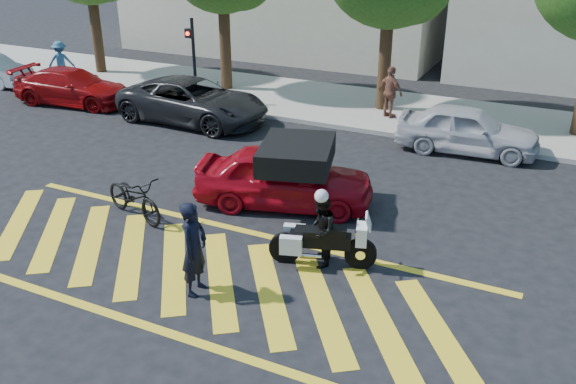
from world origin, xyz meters
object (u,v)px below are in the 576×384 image
at_px(red_convertible, 284,177).
at_px(parked_mid_left, 193,101).
at_px(parked_mid_right, 467,130).
at_px(officer_bike, 194,249).
at_px(police_motorcycle, 321,242).
at_px(bicycle, 134,197).
at_px(officer_moto, 321,231).
at_px(parked_left, 72,87).

relative_size(red_convertible, parked_mid_left, 0.82).
distance_m(red_convertible, parked_mid_right, 6.56).
bearing_deg(officer_bike, red_convertible, -4.36).
bearing_deg(parked_mid_right, police_motorcycle, 165.94).
bearing_deg(police_motorcycle, bicycle, 162.11).
height_order(officer_moto, red_convertible, officer_moto).
height_order(parked_left, parked_mid_left, parked_mid_left).
height_order(officer_moto, parked_left, officer_moto).
relative_size(red_convertible, parked_mid_right, 1.04).
height_order(parked_left, parked_mid_right, parked_mid_right).
xyz_separation_m(police_motorcycle, parked_left, (-12.91, 6.67, 0.13)).
relative_size(police_motorcycle, officer_moto, 1.38).
height_order(bicycle, parked_mid_right, parked_mid_right).
distance_m(police_motorcycle, red_convertible, 2.95).
height_order(officer_moto, parked_mid_right, officer_moto).
distance_m(police_motorcycle, parked_mid_left, 10.21).
bearing_deg(red_convertible, officer_moto, -155.34).
bearing_deg(parked_mid_left, officer_bike, -144.05).
xyz_separation_m(police_motorcycle, red_convertible, (-1.91, 2.23, 0.21)).
distance_m(police_motorcycle, parked_mid_right, 8.01).
xyz_separation_m(officer_moto, parked_mid_left, (-7.59, 6.80, -0.04)).
bearing_deg(officer_moto, parked_mid_left, -148.72).
relative_size(officer_moto, parked_left, 0.34).
xyz_separation_m(police_motorcycle, parked_mid_left, (-7.61, 6.81, 0.21)).
distance_m(police_motorcycle, officer_moto, 0.25).
bearing_deg(police_motorcycle, parked_mid_left, 121.30).
bearing_deg(parked_mid_left, parked_mid_right, -81.14).
bearing_deg(officer_moto, parked_mid_right, 152.84).
distance_m(bicycle, parked_left, 10.46).
xyz_separation_m(officer_bike, parked_mid_left, (-5.87, 8.73, -0.20)).
relative_size(police_motorcycle, red_convertible, 0.50).
bearing_deg(parked_mid_left, police_motorcycle, -129.78).
xyz_separation_m(police_motorcycle, parked_mid_right, (1.41, 7.89, 0.18)).
height_order(police_motorcycle, parked_mid_left, parked_mid_left).
bearing_deg(police_motorcycle, parked_mid_right, 62.97).
xyz_separation_m(officer_bike, parked_mid_right, (3.15, 9.81, -0.23)).
relative_size(officer_bike, bicycle, 0.92).
bearing_deg(officer_moto, red_convertible, -156.45).
bearing_deg(parked_mid_left, parked_left, 93.50).
distance_m(bicycle, red_convertible, 3.60).
distance_m(officer_bike, bicycle, 3.67).
xyz_separation_m(officer_moto, parked_left, (-12.89, 6.66, -0.12)).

